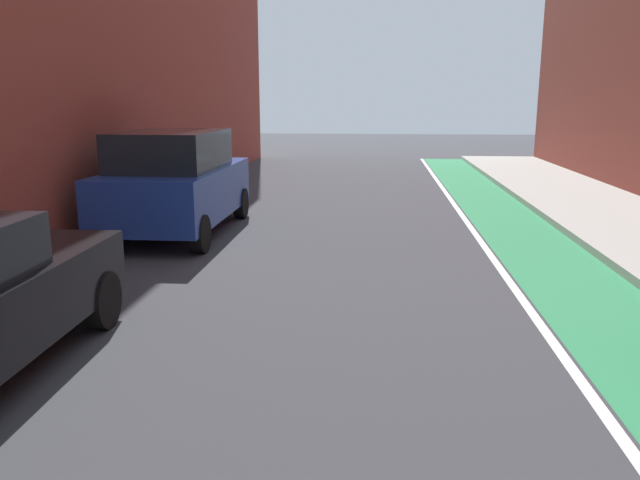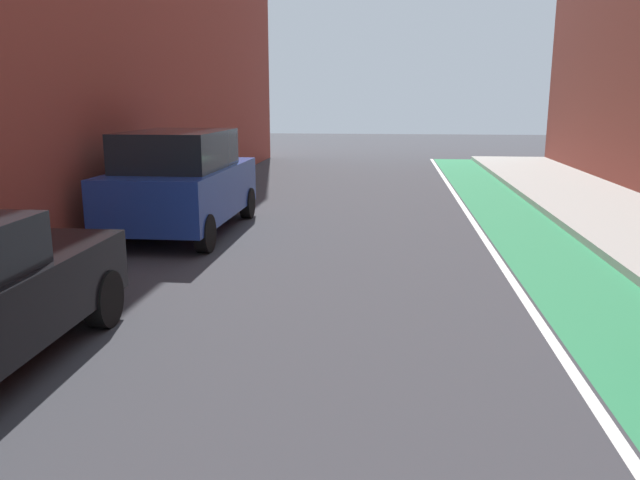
# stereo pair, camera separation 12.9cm
# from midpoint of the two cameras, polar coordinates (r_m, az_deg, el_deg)

# --- Properties ---
(ground_plane) EXTENTS (80.19, 80.19, 0.00)m
(ground_plane) POSITION_cam_midpoint_polar(r_m,az_deg,el_deg) (8.16, -0.01, -5.66)
(ground_plane) COLOR #38383D
(bike_lane_paint) EXTENTS (1.60, 36.45, 0.00)m
(bike_lane_paint) POSITION_cam_midpoint_polar(r_m,az_deg,el_deg) (10.42, 20.41, -2.40)
(bike_lane_paint) COLOR #2D8451
(bike_lane_paint) RESTS_ON ground
(lane_divider_stripe) EXTENTS (0.12, 36.45, 0.00)m
(lane_divider_stripe) POSITION_cam_midpoint_polar(r_m,az_deg,el_deg) (10.22, 15.54, -2.35)
(lane_divider_stripe) COLOR white
(lane_divider_stripe) RESTS_ON ground
(parked_suv_blue) EXTENTS (2.01, 4.32, 1.98)m
(parked_suv_blue) POSITION_cam_midpoint_polar(r_m,az_deg,el_deg) (12.47, -13.23, 5.19)
(parked_suv_blue) COLOR navy
(parked_suv_blue) RESTS_ON ground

